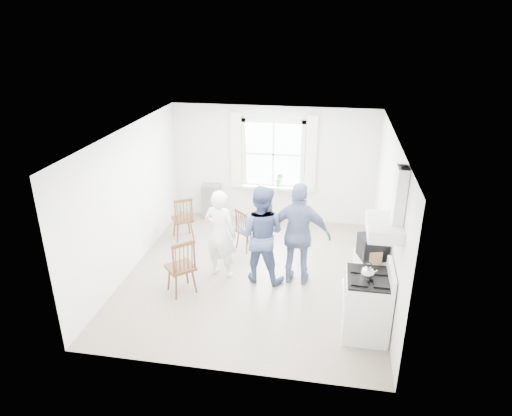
{
  "coord_description": "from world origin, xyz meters",
  "views": [
    {
      "loc": [
        1.27,
        -7.09,
        4.36
      ],
      "look_at": [
        0.01,
        0.2,
        1.22
      ],
      "focal_mm": 32.0,
      "sensor_mm": 36.0,
      "label": 1
    }
  ],
  "objects": [
    {
      "name": "cardboard_box",
      "position": [
        1.98,
        -0.78,
        0.99
      ],
      "size": [
        0.32,
        0.25,
        0.18
      ],
      "primitive_type": "cube",
      "rotation": [
        0.0,
        0.0,
        -0.17
      ],
      "color": "#9A704A",
      "rests_on": "low_cabinet"
    },
    {
      "name": "person_right",
      "position": [
        0.81,
        -0.11,
        0.92
      ],
      "size": [
        1.14,
        1.14,
        1.84
      ],
      "primitive_type": "imported",
      "rotation": [
        0.0,
        0.0,
        3.08
      ],
      "color": "navy",
      "rests_on": "ground"
    },
    {
      "name": "low_cabinet",
      "position": [
        1.98,
        -0.65,
        0.45
      ],
      "size": [
        0.5,
        0.55,
        0.9
      ],
      "primitive_type": "cube",
      "color": "silver",
      "rests_on": "ground"
    },
    {
      "name": "kettle",
      "position": [
        1.87,
        -1.41,
        1.04
      ],
      "size": [
        0.19,
        0.19,
        0.27
      ],
      "color": "silver",
      "rests_on": "gas_stove"
    },
    {
      "name": "potted_plant",
      "position": [
        0.16,
        2.36,
        1.01
      ],
      "size": [
        0.21,
        0.21,
        0.32
      ],
      "primitive_type": "imported",
      "rotation": [
        0.0,
        0.0,
        -0.24
      ],
      "color": "#2F6A34",
      "rests_on": "window_assembly"
    },
    {
      "name": "windsor_chair_b",
      "position": [
        -0.36,
        0.88,
        0.53
      ],
      "size": [
        0.51,
        0.51,
        0.88
      ],
      "color": "#4A2917",
      "rests_on": "ground"
    },
    {
      "name": "window_assembly",
      "position": [
        0.0,
        2.45,
        1.46
      ],
      "size": [
        1.88,
        0.24,
        1.7
      ],
      "color": "white",
      "rests_on": "room_shell"
    },
    {
      "name": "room_shell",
      "position": [
        0.0,
        0.0,
        1.3
      ],
      "size": [
        4.62,
        5.12,
        2.64
      ],
      "color": "gray",
      "rests_on": "ground"
    },
    {
      "name": "windsor_chair_a",
      "position": [
        -1.67,
        1.1,
        0.58
      ],
      "size": [
        0.55,
        0.54,
        0.95
      ],
      "color": "#4A2917",
      "rests_on": "ground"
    },
    {
      "name": "person_left",
      "position": [
        -0.57,
        -0.12,
        0.82
      ],
      "size": [
        0.72,
        0.72,
        1.64
      ],
      "primitive_type": "imported",
      "rotation": [
        0.0,
        0.0,
        2.9
      ],
      "color": "white",
      "rests_on": "ground"
    },
    {
      "name": "range_hood",
      "position": [
        2.07,
        -1.35,
        1.9
      ],
      "size": [
        0.45,
        0.76,
        0.94
      ],
      "color": "silver",
      "rests_on": "room_shell"
    },
    {
      "name": "gas_stove",
      "position": [
        1.91,
        -1.35,
        0.48
      ],
      "size": [
        0.68,
        0.76,
        1.12
      ],
      "color": "white",
      "rests_on": "ground"
    },
    {
      "name": "stereo_stack",
      "position": [
        1.98,
        -0.67,
        1.08
      ],
      "size": [
        0.49,
        0.47,
        0.36
      ],
      "color": "black",
      "rests_on": "low_cabinet"
    },
    {
      "name": "person_mid",
      "position": [
        0.15,
        -0.14,
        0.89
      ],
      "size": [
        0.97,
        0.97,
        1.77
      ],
      "primitive_type": "imported",
      "rotation": [
        0.0,
        0.0,
        3.0
      ],
      "color": "#455581",
      "rests_on": "ground"
    },
    {
      "name": "shelf_unit",
      "position": [
        -1.4,
        2.33,
        0.4
      ],
      "size": [
        0.4,
        0.3,
        0.8
      ],
      "primitive_type": "cube",
      "color": "gray",
      "rests_on": "ground"
    },
    {
      "name": "windsor_chair_c",
      "position": [
        -1.04,
        -0.84,
        0.62
      ],
      "size": [
        0.59,
        0.59,
        1.01
      ],
      "color": "#4A2917",
      "rests_on": "ground"
    }
  ]
}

